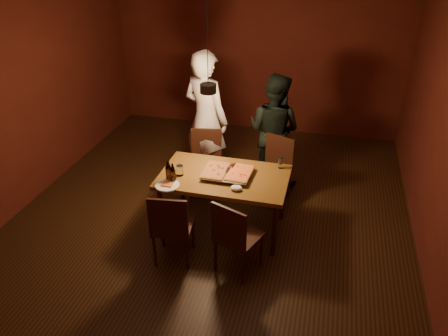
% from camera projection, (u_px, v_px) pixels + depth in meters
% --- Properties ---
extents(room_shell, '(6.00, 6.00, 6.00)m').
position_uv_depth(room_shell, '(209.00, 118.00, 4.95)').
color(room_shell, '#39240F').
rests_on(room_shell, ground).
extents(dining_table, '(1.50, 0.90, 0.75)m').
position_uv_depth(dining_table, '(224.00, 181.00, 5.15)').
color(dining_table, brown).
rests_on(dining_table, floor).
extents(chair_far_left, '(0.49, 0.49, 0.49)m').
position_uv_depth(chair_far_left, '(206.00, 156.00, 6.00)').
color(chair_far_left, '#38190F').
rests_on(chair_far_left, floor).
extents(chair_far_right, '(0.54, 0.54, 0.49)m').
position_uv_depth(chair_far_right, '(275.00, 163.00, 5.81)').
color(chair_far_right, '#38190F').
rests_on(chair_far_right, floor).
extents(chair_near_left, '(0.47, 0.47, 0.49)m').
position_uv_depth(chair_near_left, '(171.00, 222.00, 4.66)').
color(chair_near_left, '#38190F').
rests_on(chair_near_left, floor).
extents(chair_near_right, '(0.55, 0.55, 0.49)m').
position_uv_depth(chair_near_right, '(234.00, 233.00, 4.51)').
color(chair_near_right, '#38190F').
rests_on(chair_near_right, floor).
extents(pizza_tray, '(0.59, 0.50, 0.05)m').
position_uv_depth(pizza_tray, '(227.00, 174.00, 5.10)').
color(pizza_tray, silver).
rests_on(pizza_tray, dining_table).
extents(pizza_meat, '(0.27, 0.42, 0.02)m').
position_uv_depth(pizza_meat, '(215.00, 170.00, 5.10)').
color(pizza_meat, maroon).
rests_on(pizza_meat, pizza_tray).
extents(pizza_cheese, '(0.29, 0.44, 0.02)m').
position_uv_depth(pizza_cheese, '(240.00, 173.00, 5.05)').
color(pizza_cheese, gold).
rests_on(pizza_cheese, pizza_tray).
extents(spatula, '(0.14, 0.25, 0.04)m').
position_uv_depth(spatula, '(229.00, 170.00, 5.10)').
color(spatula, silver).
rests_on(spatula, pizza_tray).
extents(beer_bottle_a, '(0.07, 0.07, 0.26)m').
position_uv_depth(beer_bottle_a, '(168.00, 171.00, 4.95)').
color(beer_bottle_a, black).
rests_on(beer_bottle_a, dining_table).
extents(beer_bottle_b, '(0.06, 0.06, 0.23)m').
position_uv_depth(beer_bottle_b, '(173.00, 173.00, 4.93)').
color(beer_bottle_b, black).
rests_on(beer_bottle_b, dining_table).
extents(water_glass_left, '(0.08, 0.08, 0.13)m').
position_uv_depth(water_glass_left, '(180.00, 170.00, 5.08)').
color(water_glass_left, silver).
rests_on(water_glass_left, dining_table).
extents(water_glass_right, '(0.06, 0.06, 0.13)m').
position_uv_depth(water_glass_right, '(281.00, 163.00, 5.24)').
color(water_glass_right, silver).
rests_on(water_glass_right, dining_table).
extents(plate_slice, '(0.28, 0.28, 0.03)m').
position_uv_depth(plate_slice, '(167.00, 185.00, 4.90)').
color(plate_slice, white).
rests_on(plate_slice, dining_table).
extents(napkin, '(0.13, 0.10, 0.05)m').
position_uv_depth(napkin, '(236.00, 188.00, 4.81)').
color(napkin, white).
rests_on(napkin, dining_table).
extents(diner_white, '(0.83, 0.70, 1.92)m').
position_uv_depth(diner_white, '(206.00, 119.00, 6.05)').
color(diner_white, white).
rests_on(diner_white, floor).
extents(diner_dark, '(0.95, 0.85, 1.62)m').
position_uv_depth(diner_dark, '(274.00, 130.00, 6.09)').
color(diner_dark, black).
rests_on(diner_dark, floor).
extents(pendant_lamp, '(0.18, 0.18, 1.10)m').
position_uv_depth(pendant_lamp, '(208.00, 87.00, 4.77)').
color(pendant_lamp, black).
rests_on(pendant_lamp, ceiling).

